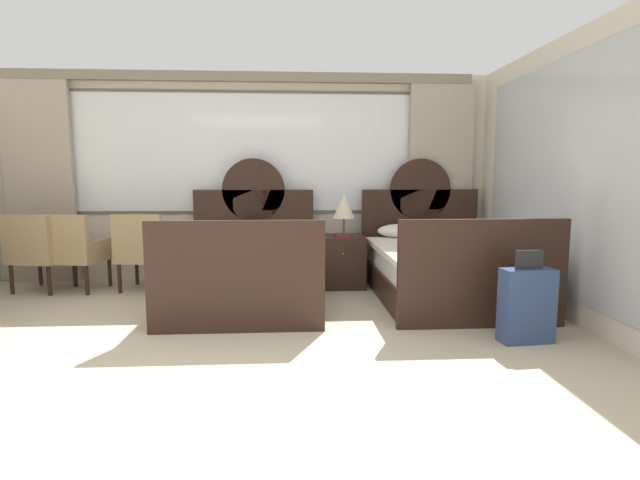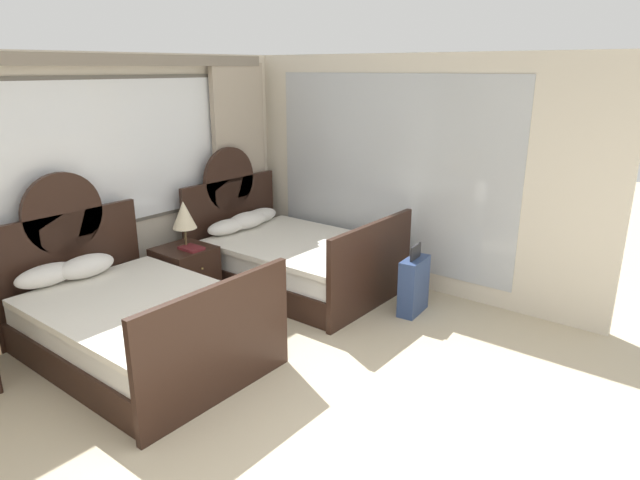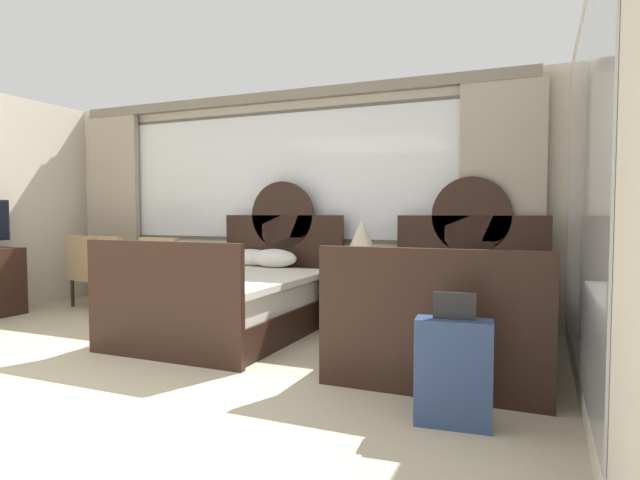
{
  "view_description": "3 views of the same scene",
  "coord_description": "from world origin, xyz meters",
  "views": [
    {
      "loc": [
        0.59,
        -2.57,
        1.35
      ],
      "look_at": [
        0.86,
        1.85,
        0.78
      ],
      "focal_mm": 27.37,
      "sensor_mm": 36.0,
      "label": 1
    },
    {
      "loc": [
        -2.4,
        -1.38,
        2.55
      ],
      "look_at": [
        1.61,
        1.77,
        0.94
      ],
      "focal_mm": 30.88,
      "sensor_mm": 36.0,
      "label": 2
    },
    {
      "loc": [
        2.97,
        -1.8,
        1.22
      ],
      "look_at": [
        1.29,
        2.17,
        0.99
      ],
      "focal_mm": 29.34,
      "sensor_mm": 36.0,
      "label": 3
    }
  ],
  "objects": [
    {
      "name": "wall_back_window",
      "position": [
        0.0,
        3.97,
        1.43
      ],
      "size": [
        6.43,
        0.22,
        2.7
      ],
      "color": "beige",
      "rests_on": "ground_plane"
    },
    {
      "name": "wall_right_mirror",
      "position": [
        3.25,
        1.72,
        1.35
      ],
      "size": [
        0.08,
        4.58,
        2.7
      ],
      "color": "beige",
      "rests_on": "ground_plane"
    },
    {
      "name": "bed_near_window",
      "position": [
        0.12,
        2.75,
        0.35
      ],
      "size": [
        1.54,
        2.24,
        1.59
      ],
      "color": "black",
      "rests_on": "ground_plane"
    },
    {
      "name": "bed_near_mirror",
      "position": [
        2.3,
        2.75,
        0.35
      ],
      "size": [
        1.54,
        2.24,
        1.59
      ],
      "color": "black",
      "rests_on": "ground_plane"
    },
    {
      "name": "nightstand_between_beds",
      "position": [
        1.21,
        3.38,
        0.32
      ],
      "size": [
        0.57,
        0.59,
        0.63
      ],
      "color": "black",
      "rests_on": "ground_plane"
    },
    {
      "name": "table_lamp_on_nightstand",
      "position": [
        1.25,
        3.38,
        1.0
      ],
      "size": [
        0.27,
        0.27,
        0.53
      ],
      "color": "brown",
      "rests_on": "nightstand_between_beds"
    },
    {
      "name": "book_on_nightstand",
      "position": [
        1.23,
        3.27,
        0.65
      ],
      "size": [
        0.18,
        0.26,
        0.03
      ],
      "color": "maroon",
      "rests_on": "nightstand_between_beds"
    },
    {
      "name": "armchair_by_window_left",
      "position": [
        -1.16,
        3.28,
        0.5
      ],
      "size": [
        0.64,
        0.64,
        0.93
      ],
      "color": "tan",
      "rests_on": "ground_plane"
    },
    {
      "name": "armchair_by_window_centre",
      "position": [
        -1.96,
        3.28,
        0.5
      ],
      "size": [
        0.67,
        0.67,
        0.93
      ],
      "color": "tan",
      "rests_on": "ground_plane"
    },
    {
      "name": "armchair_by_window_right",
      "position": [
        -2.38,
        3.28,
        0.5
      ],
      "size": [
        0.68,
        0.68,
        0.93
      ],
      "color": "tan",
      "rests_on": "ground_plane"
    },
    {
      "name": "suitcase_on_floor",
      "position": [
        2.52,
        1.21,
        0.31
      ],
      "size": [
        0.45,
        0.22,
        0.77
      ],
      "color": "navy",
      "rests_on": "ground_plane"
    }
  ]
}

